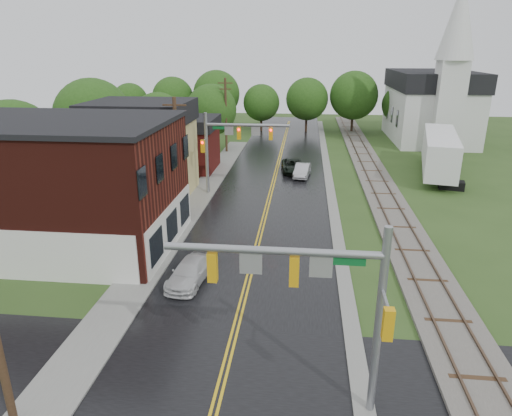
% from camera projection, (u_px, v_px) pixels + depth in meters
% --- Properties ---
extents(main_road, '(10.00, 90.00, 0.02)m').
position_uv_depth(main_road, '(273.00, 186.00, 43.34)').
color(main_road, black).
rests_on(main_road, ground).
extents(cross_road, '(60.00, 9.00, 0.02)m').
position_uv_depth(cross_road, '(218.00, 399.00, 17.10)').
color(cross_road, black).
rests_on(cross_road, ground).
extents(curb_right, '(0.80, 70.00, 0.12)m').
position_uv_depth(curb_right, '(328.00, 174.00, 47.48)').
color(curb_right, gray).
rests_on(curb_right, ground).
extents(sidewalk_left, '(2.40, 50.00, 0.12)m').
position_uv_depth(sidewalk_left, '(197.00, 200.00, 39.29)').
color(sidewalk_left, gray).
rests_on(sidewalk_left, ground).
extents(brick_building, '(14.30, 10.30, 8.30)m').
position_uv_depth(brick_building, '(62.00, 184.00, 29.17)').
color(brick_building, '#42140E').
rests_on(brick_building, ground).
extents(yellow_house, '(8.00, 7.00, 6.40)m').
position_uv_depth(yellow_house, '(144.00, 160.00, 39.64)').
color(yellow_house, tan).
rests_on(yellow_house, ground).
extents(darkred_building, '(7.00, 6.00, 4.40)m').
position_uv_depth(darkred_building, '(182.00, 149.00, 48.31)').
color(darkred_building, '#3F0F0C').
rests_on(darkred_building, ground).
extents(church, '(10.40, 18.40, 20.00)m').
position_uv_depth(church, '(433.00, 99.00, 61.61)').
color(church, silver).
rests_on(church, ground).
extents(railroad, '(3.20, 80.00, 0.30)m').
position_uv_depth(railroad, '(373.00, 174.00, 46.98)').
color(railroad, '#59544C').
rests_on(railroad, ground).
extents(traffic_signal_near, '(7.34, 0.30, 7.20)m').
position_uv_depth(traffic_signal_near, '(317.00, 287.00, 15.09)').
color(traffic_signal_near, gray).
rests_on(traffic_signal_near, ground).
extents(traffic_signal_far, '(7.34, 0.43, 7.20)m').
position_uv_depth(traffic_signal_far, '(230.00, 139.00, 39.22)').
color(traffic_signal_far, gray).
rests_on(traffic_signal_far, ground).
extents(utility_pole_b, '(1.80, 0.28, 9.00)m').
position_uv_depth(utility_pole_b, '(177.00, 154.00, 34.96)').
color(utility_pole_b, '#382616').
rests_on(utility_pole_b, ground).
extents(utility_pole_c, '(1.80, 0.28, 9.00)m').
position_uv_depth(utility_pole_c, '(226.00, 114.00, 55.58)').
color(utility_pole_c, '#382616').
rests_on(utility_pole_c, ground).
extents(tree_left_a, '(6.80, 6.80, 8.67)m').
position_uv_depth(tree_left_a, '(16.00, 145.00, 36.06)').
color(tree_left_a, black).
rests_on(tree_left_a, ground).
extents(tree_left_b, '(7.60, 7.60, 9.69)m').
position_uv_depth(tree_left_b, '(95.00, 119.00, 45.03)').
color(tree_left_b, black).
rests_on(tree_left_b, ground).
extents(tree_left_c, '(6.00, 6.00, 7.65)m').
position_uv_depth(tree_left_c, '(160.00, 120.00, 52.52)').
color(tree_left_c, black).
rests_on(tree_left_c, ground).
extents(tree_left_e, '(6.40, 6.40, 8.16)m').
position_uv_depth(tree_left_e, '(212.00, 111.00, 57.54)').
color(tree_left_e, black).
rests_on(tree_left_e, ground).
extents(suv_dark, '(2.62, 4.88, 1.30)m').
position_uv_depth(suv_dark, '(292.00, 166.00, 47.90)').
color(suv_dark, black).
rests_on(suv_dark, ground).
extents(sedan_silver, '(1.84, 4.10, 1.30)m').
position_uv_depth(sedan_silver, '(302.00, 171.00, 46.11)').
color(sedan_silver, '#ADAEB2').
rests_on(sedan_silver, ground).
extents(pickup_white, '(2.24, 4.46, 1.24)m').
position_uv_depth(pickup_white, '(190.00, 272.00, 25.38)').
color(pickup_white, silver).
rests_on(pickup_white, ground).
extents(semi_trailer, '(5.77, 13.95, 4.21)m').
position_uv_depth(semi_trailer, '(440.00, 151.00, 46.22)').
color(semi_trailer, black).
rests_on(semi_trailer, ground).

